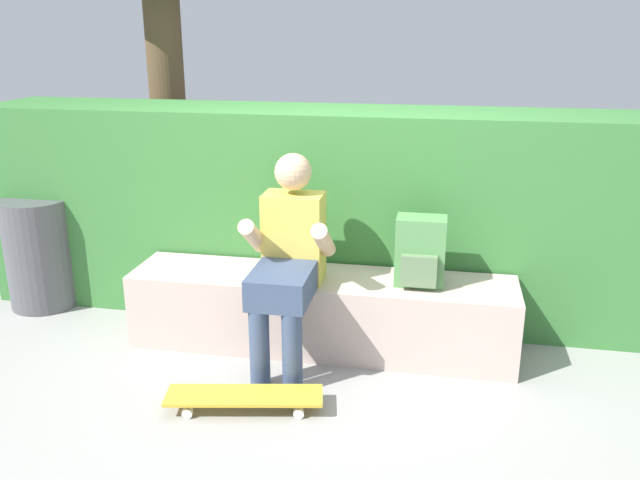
# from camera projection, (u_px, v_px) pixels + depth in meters

# --- Properties ---
(ground_plane) EXTENTS (24.00, 24.00, 0.00)m
(ground_plane) POSITION_uv_depth(u_px,v_px,m) (308.00, 378.00, 3.71)
(ground_plane) COLOR gray
(bench_main) EXTENTS (2.30, 0.49, 0.46)m
(bench_main) POSITION_uv_depth(u_px,v_px,m) (321.00, 312.00, 4.01)
(bench_main) COLOR #BCA69A
(bench_main) RESTS_ON ground
(person_skater) EXTENTS (0.49, 0.62, 1.21)m
(person_skater) POSITION_uv_depth(u_px,v_px,m) (288.00, 256.00, 3.70)
(person_skater) COLOR gold
(person_skater) RESTS_ON ground
(skateboard_near_person) EXTENTS (0.82, 0.34, 0.09)m
(skateboard_near_person) POSITION_uv_depth(u_px,v_px,m) (244.00, 397.00, 3.38)
(skateboard_near_person) COLOR gold
(skateboard_near_person) RESTS_ON ground
(backpack_on_bench) EXTENTS (0.28, 0.23, 0.40)m
(backpack_on_bench) POSITION_uv_depth(u_px,v_px,m) (420.00, 253.00, 3.77)
(backpack_on_bench) COLOR #51894C
(backpack_on_bench) RESTS_ON bench_main
(hedge_row) EXTENTS (4.83, 0.69, 1.37)m
(hedge_row) POSITION_uv_depth(u_px,v_px,m) (341.00, 213.00, 4.43)
(hedge_row) COLOR #377436
(hedge_row) RESTS_ON ground
(trash_bin) EXTENTS (0.46, 0.46, 0.76)m
(trash_bin) POSITION_uv_depth(u_px,v_px,m) (40.00, 253.00, 4.58)
(trash_bin) COLOR #4C4C51
(trash_bin) RESTS_ON ground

